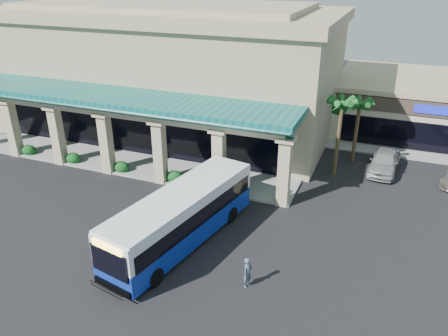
% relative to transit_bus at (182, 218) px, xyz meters
% --- Properties ---
extents(ground, '(110.00, 110.00, 0.00)m').
position_rel_transit_bus_xyz_m(ground, '(-1.78, 1.00, -1.58)').
color(ground, black).
extents(main_building, '(30.80, 14.80, 11.35)m').
position_rel_transit_bus_xyz_m(main_building, '(-9.78, 17.00, 4.10)').
color(main_building, tan).
rests_on(main_building, ground).
extents(arcade, '(30.00, 6.20, 5.70)m').
position_rel_transit_bus_xyz_m(arcade, '(-9.78, 7.80, 1.27)').
color(arcade, '#0E5656').
rests_on(arcade, ground).
extents(palm_0, '(2.40, 2.40, 6.60)m').
position_rel_transit_bus_xyz_m(palm_0, '(6.72, 12.00, 1.72)').
color(palm_0, '#16541C').
rests_on(palm_0, ground).
extents(palm_1, '(2.40, 2.40, 5.80)m').
position_rel_transit_bus_xyz_m(palm_1, '(7.72, 15.00, 1.32)').
color(palm_1, '#16541C').
rests_on(palm_1, ground).
extents(broadleaf_tree, '(2.60, 2.60, 4.81)m').
position_rel_transit_bus_xyz_m(broadleaf_tree, '(5.72, 20.00, 0.83)').
color(broadleaf_tree, '#0F4315').
rests_on(broadleaf_tree, ground).
extents(transit_bus, '(4.87, 11.61, 3.16)m').
position_rel_transit_bus_xyz_m(transit_bus, '(0.00, 0.00, 0.00)').
color(transit_bus, '#112FA2').
rests_on(transit_bus, ground).
extents(pedestrian, '(0.55, 0.68, 1.62)m').
position_rel_transit_bus_xyz_m(pedestrian, '(4.65, -2.27, -0.77)').
color(pedestrian, '#4A5968').
rests_on(pedestrian, ground).
extents(car_silver, '(2.41, 5.07, 1.67)m').
position_rel_transit_bus_xyz_m(car_silver, '(10.13, 13.92, -0.74)').
color(car_silver, '#A2A2A3').
rests_on(car_silver, ground).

